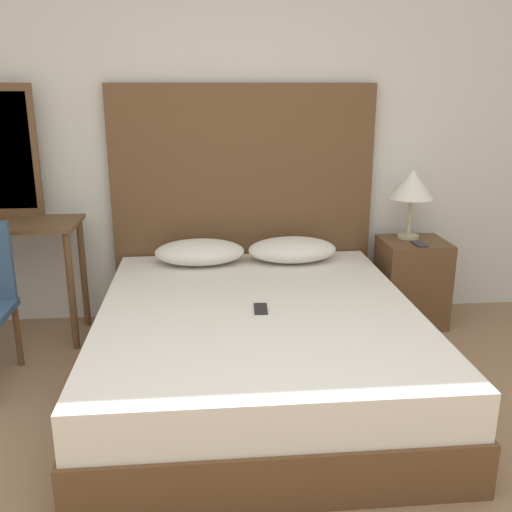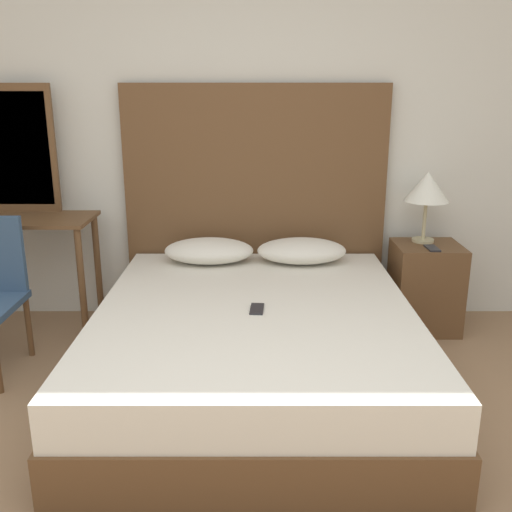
{
  "view_description": "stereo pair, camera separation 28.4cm",
  "coord_description": "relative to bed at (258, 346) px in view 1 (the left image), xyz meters",
  "views": [
    {
      "loc": [
        -0.21,
        -1.59,
        1.6
      ],
      "look_at": [
        0.07,
        1.37,
        0.72
      ],
      "focal_mm": 40.0,
      "sensor_mm": 36.0,
      "label": 1
    },
    {
      "loc": [
        0.07,
        -1.6,
        1.6
      ],
      "look_at": [
        0.07,
        1.37,
        0.72
      ],
      "focal_mm": 40.0,
      "sensor_mm": 36.0,
      "label": 2
    }
  ],
  "objects": [
    {
      "name": "phone_on_bed",
      "position": [
        0.01,
        -0.06,
        0.24
      ],
      "size": [
        0.08,
        0.15,
        0.01
      ],
      "color": "#232328",
      "rests_on": "bed"
    },
    {
      "name": "pillow_left",
      "position": [
        -0.31,
        0.8,
        0.32
      ],
      "size": [
        0.59,
        0.36,
        0.16
      ],
      "color": "silver",
      "rests_on": "bed"
    },
    {
      "name": "headboard",
      "position": [
        0.0,
        1.05,
        0.58
      ],
      "size": [
        1.81,
        0.05,
        1.64
      ],
      "color": "brown",
      "rests_on": "ground_plane"
    },
    {
      "name": "phone_on_nightstand",
      "position": [
        1.15,
        0.69,
        0.37
      ],
      "size": [
        0.07,
        0.15,
        0.01
      ],
      "color": "#232328",
      "rests_on": "nightstand"
    },
    {
      "name": "wall_back",
      "position": [
        -0.07,
        1.13,
        1.12
      ],
      "size": [
        10.0,
        0.06,
        2.7
      ],
      "color": "silver",
      "rests_on": "ground_plane"
    },
    {
      "name": "pillow_right",
      "position": [
        0.31,
        0.8,
        0.32
      ],
      "size": [
        0.59,
        0.36,
        0.16
      ],
      "color": "silver",
      "rests_on": "bed"
    },
    {
      "name": "nightstand",
      "position": [
        1.16,
        0.8,
        0.06
      ],
      "size": [
        0.44,
        0.4,
        0.6
      ],
      "color": "brown",
      "rests_on": "ground_plane"
    },
    {
      "name": "table_lamp",
      "position": [
        1.14,
        0.88,
        0.73
      ],
      "size": [
        0.29,
        0.29,
        0.48
      ],
      "color": "tan",
      "rests_on": "nightstand"
    },
    {
      "name": "bed",
      "position": [
        0.0,
        0.0,
        0.0
      ],
      "size": [
        1.72,
        2.05,
        0.47
      ],
      "color": "brown",
      "rests_on": "ground_plane"
    }
  ]
}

